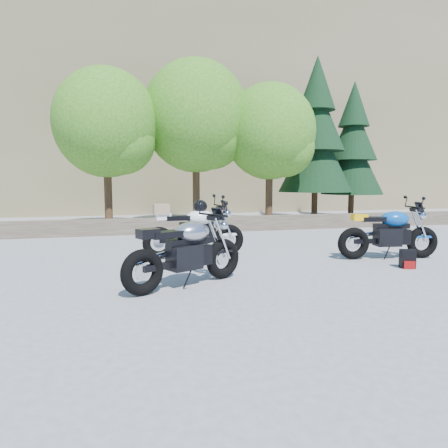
{
  "coord_description": "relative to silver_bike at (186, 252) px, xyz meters",
  "views": [
    {
      "loc": [
        -2.09,
        -7.79,
        1.73
      ],
      "look_at": [
        0.2,
        1.0,
        0.75
      ],
      "focal_mm": 32.0,
      "sensor_mm": 36.0,
      "label": 1
    }
  ],
  "objects": [
    {
      "name": "ground",
      "position": [
        1.06,
        1.39,
        -0.57
      ],
      "size": [
        90.0,
        90.0,
        0.0
      ],
      "primitive_type": "plane",
      "color": "gray",
      "rests_on": "ground"
    },
    {
      "name": "stone_wall",
      "position": [
        1.06,
        6.89,
        -0.32
      ],
      "size": [
        22.0,
        0.55,
        0.5
      ],
      "primitive_type": "cube",
      "color": "#473D2F",
      "rests_on": "ground"
    },
    {
      "name": "hillside",
      "position": [
        4.06,
        29.39,
        6.93
      ],
      "size": [
        80.0,
        30.0,
        15.0
      ],
      "primitive_type": "cube",
      "color": "#6B6742",
      "rests_on": "ground"
    },
    {
      "name": "tree_decid_left",
      "position": [
        -1.33,
        8.53,
        3.06
      ],
      "size": [
        3.67,
        3.67,
        5.62
      ],
      "color": "#382314",
      "rests_on": "ground"
    },
    {
      "name": "tree_decid_mid",
      "position": [
        1.97,
        8.93,
        3.47
      ],
      "size": [
        4.08,
        4.08,
        6.24
      ],
      "color": "#382314",
      "rests_on": "ground"
    },
    {
      "name": "tree_decid_right",
      "position": [
        4.77,
        8.33,
        2.93
      ],
      "size": [
        3.54,
        3.54,
        5.41
      ],
      "color": "#382314",
      "rests_on": "ground"
    },
    {
      "name": "conifer_near",
      "position": [
        7.26,
        9.59,
        3.11
      ],
      "size": [
        3.17,
        3.17,
        7.06
      ],
      "color": "#382314",
      "rests_on": "ground"
    },
    {
      "name": "conifer_far",
      "position": [
        9.46,
        10.19,
        2.7
      ],
      "size": [
        2.82,
        2.82,
        6.27
      ],
      "color": "#382314",
      "rests_on": "ground"
    },
    {
      "name": "silver_bike",
      "position": [
        0.0,
        0.0,
        0.0
      ],
      "size": [
        2.16,
        1.21,
        1.17
      ],
      "rotation": [
        0.0,
        0.0,
        0.47
      ],
      "color": "black",
      "rests_on": "ground"
    },
    {
      "name": "white_bike",
      "position": [
        0.58,
        2.47,
        0.07
      ],
      "size": [
        2.37,
        0.75,
        1.31
      ],
      "rotation": [
        0.0,
        0.0,
        0.05
      ],
      "color": "black",
      "rests_on": "ground"
    },
    {
      "name": "blue_bike",
      "position": [
        4.75,
        1.19,
        -0.0
      ],
      "size": [
        2.32,
        0.73,
        1.17
      ],
      "rotation": [
        0.0,
        0.0,
        -0.16
      ],
      "color": "black",
      "rests_on": "ground"
    },
    {
      "name": "backpack",
      "position": [
        4.49,
        0.25,
        -0.39
      ],
      "size": [
        0.32,
        0.3,
        0.37
      ],
      "rotation": [
        0.0,
        0.0,
        -0.33
      ],
      "color": "black",
      "rests_on": "ground"
    }
  ]
}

